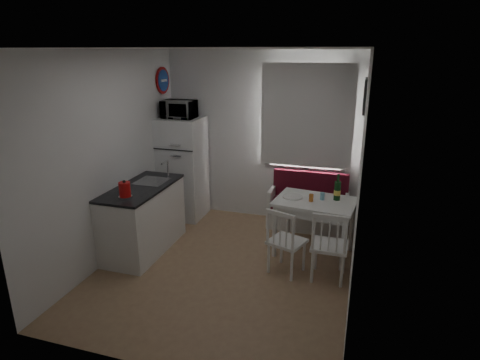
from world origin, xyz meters
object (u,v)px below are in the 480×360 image
at_px(chair_left, 286,236).
at_px(chair_right, 330,240).
at_px(microwave, 179,109).
at_px(fridge, 183,168).
at_px(kitchen_counter, 144,218).
at_px(kettle, 125,190).
at_px(dining_table, 315,206).
at_px(bench, 308,210).
at_px(wine_bottle, 338,187).

height_order(chair_left, chair_right, chair_right).
bearing_deg(microwave, fridge, 90.00).
distance_m(kitchen_counter, kettle, 0.71).
xyz_separation_m(dining_table, fridge, (-2.17, 0.70, 0.14)).
distance_m(bench, fridge, 2.06).
bearing_deg(fridge, bench, 3.09).
height_order(kettle, wine_bottle, kettle).
relative_size(kitchen_counter, wine_bottle, 3.82).
relative_size(chair_left, wine_bottle, 1.43).
relative_size(bench, microwave, 2.42).
distance_m(dining_table, kettle, 2.38).
bearing_deg(fridge, wine_bottle, -13.78).
height_order(kitchen_counter, fridge, fridge).
relative_size(dining_table, chair_right, 2.30).
bearing_deg(kettle, chair_right, 7.87).
relative_size(chair_right, kettle, 2.16).
xyz_separation_m(chair_right, microwave, (-2.42, 1.31, 1.20)).
distance_m(bench, kettle, 2.76).
height_order(chair_right, wine_bottle, wine_bottle).
xyz_separation_m(dining_table, kettle, (-2.14, -0.99, 0.34)).
xyz_separation_m(dining_table, chair_left, (-0.25, -0.66, -0.15)).
bearing_deg(dining_table, microwave, 170.67).
height_order(kitchen_counter, chair_left, kitchen_counter).
height_order(bench, dining_table, bench).
bearing_deg(kitchen_counter, wine_bottle, 14.82).
bearing_deg(microwave, wine_bottle, -12.67).
relative_size(dining_table, wine_bottle, 3.12).
xyz_separation_m(dining_table, wine_bottle, (0.26, 0.10, 0.26)).
distance_m(fridge, microwave, 0.94).
bearing_deg(fridge, chair_left, -35.13).
bearing_deg(wine_bottle, dining_table, -158.84).
bearing_deg(bench, microwave, -175.48).
height_order(bench, chair_left, bench).
height_order(kitchen_counter, wine_bottle, kitchen_counter).
height_order(chair_left, wine_bottle, wine_bottle).
relative_size(fridge, wine_bottle, 4.64).
bearing_deg(bench, wine_bottle, -57.95).
bearing_deg(chair_left, microwave, 165.45).
bearing_deg(dining_table, kitchen_counter, -158.72).
relative_size(microwave, kettle, 2.24).
relative_size(kitchen_counter, dining_table, 1.22).
height_order(bench, fridge, fridge).
bearing_deg(dining_table, kettle, -147.93).
bearing_deg(chair_right, wine_bottle, 90.00).
height_order(bench, wine_bottle, wine_bottle).
xyz_separation_m(kitchen_counter, chair_left, (1.94, -0.11, 0.06)).
distance_m(kitchen_counter, wine_bottle, 2.58).
distance_m(fridge, kettle, 1.70).
xyz_separation_m(kitchen_counter, chair_right, (2.44, -0.11, 0.09)).
relative_size(bench, kettle, 5.42).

